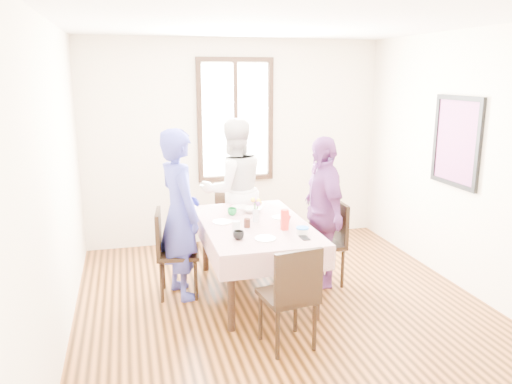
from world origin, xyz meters
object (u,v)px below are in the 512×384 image
dining_table (255,259)px  person_right (322,212)px  chair_left (178,253)px  person_left (179,214)px  person_far (233,190)px  chair_near (287,295)px  chair_right (323,243)px  chair_far (233,222)px

dining_table → person_right: size_ratio=0.97×
chair_left → person_left: 0.41m
person_left → person_far: 1.19m
person_left → person_right: 1.51m
dining_table → chair_near: bearing=-90.0°
person_left → person_right: size_ratio=1.07×
person_left → chair_right: bearing=-109.7°
chair_right → chair_left: bearing=88.3°
dining_table → person_left: 0.91m
chair_left → chair_far: bearing=147.4°
person_left → chair_near: bearing=-164.6°
chair_left → chair_near: size_ratio=1.00×
chair_left → chair_right: (1.55, -0.10, 0.00)m
person_far → chair_far: bearing=-99.3°
dining_table → chair_left: bearing=169.2°
chair_left → dining_table: bearing=86.1°
chair_near → dining_table: bearing=81.3°
person_left → person_right: person_left is taller
chair_far → person_left: 1.27m
chair_far → person_far: 0.42m
dining_table → person_right: 0.87m
chair_right → chair_far: bearing=38.7°
dining_table → chair_far: 1.09m
person_far → person_left: bearing=41.4°
chair_near → person_far: person_far is taller
chair_far → person_right: (0.75, -1.04, 0.36)m
dining_table → chair_right: bearing=3.7°
chair_far → chair_left: bearing=57.0°
person_far → person_right: bearing=117.3°
chair_left → person_left: size_ratio=0.52×
dining_table → person_left: size_ratio=0.91×
chair_right → person_right: size_ratio=0.56×
chair_right → person_left: (-1.53, 0.10, 0.41)m
person_left → person_right: bearing=-109.8°
dining_table → chair_near: (0.00, -1.09, 0.08)m
chair_left → chair_near: (0.78, -1.24, 0.00)m
person_right → chair_near: bearing=-31.0°
person_left → chair_left: bearing=74.0°
chair_right → person_left: bearing=88.3°
dining_table → chair_right: 0.78m
chair_right → person_left: 1.59m
dining_table → chair_left: 0.79m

